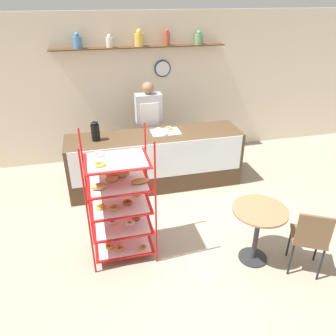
# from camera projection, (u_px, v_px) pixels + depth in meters

# --- Properties ---
(ground_plane) EXTENTS (14.00, 14.00, 0.00)m
(ground_plane) POSITION_uv_depth(u_px,v_px,m) (176.00, 234.00, 4.54)
(ground_plane) COLOR gray
(back_wall) EXTENTS (10.00, 0.30, 2.70)m
(back_wall) POSITION_uv_depth(u_px,v_px,m) (140.00, 88.00, 6.19)
(back_wall) COLOR beige
(back_wall) RESTS_ON ground_plane
(display_counter) EXTENTS (2.86, 0.74, 0.93)m
(display_counter) POSITION_uv_depth(u_px,v_px,m) (155.00, 160.00, 5.50)
(display_counter) COLOR #4C3823
(display_counter) RESTS_ON ground_plane
(pastry_rack) EXTENTS (0.77, 0.58, 1.63)m
(pastry_rack) POSITION_uv_depth(u_px,v_px,m) (120.00, 203.00, 3.89)
(pastry_rack) COLOR #B71414
(pastry_rack) RESTS_ON ground_plane
(person_worker) EXTENTS (0.45, 0.23, 1.64)m
(person_worker) POSITION_uv_depth(u_px,v_px,m) (149.00, 124.00, 5.83)
(person_worker) COLOR #282833
(person_worker) RESTS_ON ground_plane
(cafe_table) EXTENTS (0.65, 0.65, 0.75)m
(cafe_table) POSITION_uv_depth(u_px,v_px,m) (258.00, 223.00, 3.87)
(cafe_table) COLOR #262628
(cafe_table) RESTS_ON ground_plane
(cafe_chair) EXTENTS (0.52, 0.52, 0.89)m
(cafe_chair) POSITION_uv_depth(u_px,v_px,m) (310.00, 236.00, 3.67)
(cafe_chair) COLOR black
(cafe_chair) RESTS_ON ground_plane
(coffee_carafe) EXTENTS (0.13, 0.13, 0.31)m
(coffee_carafe) POSITION_uv_depth(u_px,v_px,m) (95.00, 131.00, 5.02)
(coffee_carafe) COLOR black
(coffee_carafe) RESTS_ON display_counter
(donut_tray_counter) EXTENTS (0.47, 0.33, 0.05)m
(donut_tray_counter) POSITION_uv_depth(u_px,v_px,m) (165.00, 131.00, 5.38)
(donut_tray_counter) COLOR white
(donut_tray_counter) RESTS_ON display_counter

